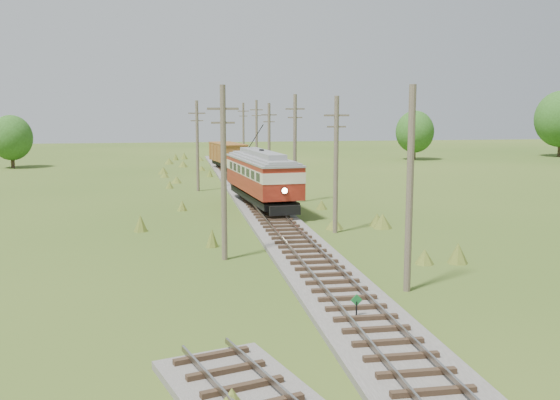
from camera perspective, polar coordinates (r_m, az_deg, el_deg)
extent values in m
plane|color=#365419|center=(22.27, 8.61, -12.24)|extent=(260.00, 260.00, 0.00)
cube|color=#605B54|center=(54.73, -2.53, 0.26)|extent=(3.60, 96.00, 0.25)
cube|color=#726659|center=(54.60, -3.28, 0.61)|extent=(0.08, 96.00, 0.17)
cube|color=#726659|center=(54.77, -1.79, 0.65)|extent=(0.08, 96.00, 0.17)
cube|color=#2D2116|center=(54.70, -2.53, 0.47)|extent=(2.40, 96.00, 0.16)
cylinder|color=black|center=(23.43, 7.00, -10.12)|extent=(0.06, 0.06, 0.80)
cube|color=#1A7630|center=(23.29, 7.02, -9.07)|extent=(0.45, 0.03, 0.45)
cube|color=black|center=(48.82, -1.68, 0.37)|extent=(3.78, 12.16, 0.49)
cube|color=maroon|center=(48.68, -1.69, 1.64)|extent=(4.33, 13.24, 1.19)
cube|color=beige|center=(48.57, -1.69, 2.78)|extent=(4.37, 13.31, 0.76)
cube|color=black|center=(48.57, -1.69, 2.78)|extent=(4.34, 12.73, 0.60)
cube|color=maroon|center=(48.52, -1.70, 3.42)|extent=(4.33, 13.24, 0.32)
cube|color=gray|center=(48.50, -1.70, 3.84)|extent=(4.41, 13.37, 0.41)
cube|color=gray|center=(48.47, -1.70, 4.27)|extent=(2.35, 9.84, 0.43)
sphere|color=#FFF2BF|center=(42.34, 0.43, 0.86)|extent=(0.39, 0.39, 0.39)
cylinder|color=black|center=(50.29, -2.24, 5.81)|extent=(0.58, 5.03, 2.09)
cylinder|color=black|center=(43.91, -1.19, -0.59)|extent=(0.22, 0.88, 0.87)
cylinder|color=black|center=(44.33, 0.85, -0.50)|extent=(0.22, 0.88, 0.87)
cylinder|color=black|center=(53.40, -3.78, 0.99)|extent=(0.22, 0.88, 0.87)
cylinder|color=black|center=(53.75, -2.09, 1.05)|extent=(0.22, 0.88, 0.87)
cube|color=black|center=(79.68, -4.79, 3.35)|extent=(3.58, 8.13, 0.55)
cube|color=brown|center=(79.57, -4.80, 4.33)|extent=(4.28, 9.09, 2.18)
cube|color=brown|center=(79.50, -4.81, 5.16)|extent=(4.37, 9.27, 0.13)
cylinder|color=black|center=(76.94, -4.89, 3.22)|extent=(0.28, 0.88, 0.87)
cylinder|color=black|center=(77.37, -3.71, 3.26)|extent=(0.28, 0.88, 0.87)
cylinder|color=black|center=(82.00, -5.81, 3.52)|extent=(0.28, 0.88, 0.87)
cylinder|color=black|center=(82.40, -4.70, 3.56)|extent=(0.28, 0.88, 0.87)
cone|color=gray|center=(68.60, -0.53, 2.27)|extent=(3.04, 3.04, 1.14)
cone|color=gray|center=(67.82, 0.24, 2.00)|extent=(1.71, 1.71, 0.67)
cylinder|color=brown|center=(26.84, 11.78, 0.90)|extent=(0.30, 0.30, 8.80)
cylinder|color=brown|center=(39.22, 5.14, 3.18)|extent=(0.30, 0.30, 8.60)
cube|color=brown|center=(39.07, 5.20, 7.71)|extent=(1.60, 0.12, 0.12)
cube|color=brown|center=(39.09, 5.18, 6.69)|extent=(1.20, 0.10, 0.10)
cylinder|color=brown|center=(51.83, 1.37, 4.67)|extent=(0.30, 0.30, 9.00)
cube|color=brown|center=(51.73, 1.39, 8.33)|extent=(1.60, 0.12, 0.12)
cube|color=brown|center=(51.73, 1.38, 7.55)|extent=(1.20, 0.10, 0.10)
cylinder|color=brown|center=(64.61, -1.00, 5.13)|extent=(0.30, 0.30, 8.40)
cube|color=brown|center=(64.51, -1.01, 7.79)|extent=(1.60, 0.12, 0.12)
cube|color=brown|center=(64.52, -1.01, 7.17)|extent=(1.20, 0.10, 0.10)
cylinder|color=brown|center=(77.51, -2.16, 5.84)|extent=(0.30, 0.30, 8.90)
cube|color=brown|center=(77.44, -2.17, 8.24)|extent=(1.60, 0.12, 0.12)
cube|color=brown|center=(77.44, -2.17, 7.72)|extent=(1.20, 0.10, 0.10)
cylinder|color=brown|center=(90.39, -3.36, 6.12)|extent=(0.30, 0.30, 8.70)
cube|color=brown|center=(90.32, -3.38, 8.11)|extent=(1.60, 0.12, 0.12)
cube|color=brown|center=(90.33, -3.37, 7.67)|extent=(1.20, 0.10, 0.10)
cylinder|color=brown|center=(32.04, -5.17, 2.40)|extent=(0.30, 0.30, 9.00)
cube|color=brown|center=(31.88, -5.25, 8.31)|extent=(1.60, 0.12, 0.12)
cube|color=brown|center=(31.88, -5.23, 7.05)|extent=(1.20, 0.10, 0.10)
cylinder|color=brown|center=(59.92, -7.56, 4.90)|extent=(0.30, 0.30, 8.60)
cube|color=brown|center=(59.82, -7.62, 7.87)|extent=(1.60, 0.12, 0.12)
cube|color=brown|center=(59.83, -7.60, 7.20)|extent=(1.20, 0.10, 0.10)
cylinder|color=#38281C|center=(112.94, 24.18, 4.55)|extent=(0.50, 0.50, 3.60)
cylinder|color=#38281C|center=(90.58, -23.25, 3.45)|extent=(0.50, 0.50, 2.34)
ellipsoid|color=#2A5118|center=(90.42, -23.36, 5.25)|extent=(5.46, 5.46, 6.01)
cylinder|color=#38281C|center=(99.04, 12.17, 4.35)|extent=(0.50, 0.50, 2.52)
ellipsoid|color=#2A5118|center=(98.89, 12.23, 6.13)|extent=(5.88, 5.88, 6.47)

